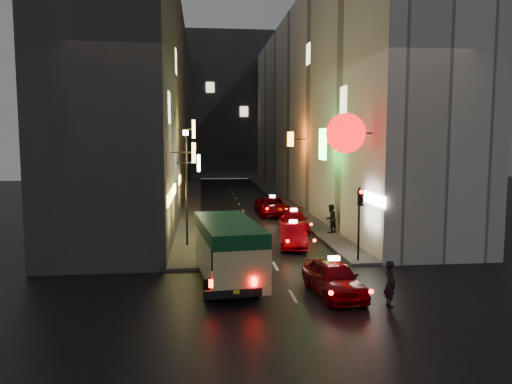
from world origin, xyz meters
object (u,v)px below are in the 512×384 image
object	(u,v)px
minibus	(228,245)
taxi_near	(334,275)
pedestrian_crossing	(390,281)
traffic_light	(360,208)
lamp_post	(186,180)

from	to	relation	value
minibus	taxi_near	xyz separation A→B (m)	(3.89, -1.91, -0.86)
taxi_near	pedestrian_crossing	xyz separation A→B (m)	(1.64, -1.48, 0.15)
traffic_light	lamp_post	size ratio (longest dim) A/B	0.56
minibus	pedestrian_crossing	distance (m)	6.53
lamp_post	pedestrian_crossing	bearing A→B (deg)	-54.76
taxi_near	traffic_light	bearing A→B (deg)	61.43
minibus	lamp_post	bearing A→B (deg)	104.76
taxi_near	traffic_light	size ratio (longest dim) A/B	1.45
minibus	taxi_near	world-z (taller)	minibus
lamp_post	minibus	bearing A→B (deg)	-75.24
minibus	traffic_light	xyz separation A→B (m)	(6.33, 2.57, 1.05)
taxi_near	lamp_post	xyz separation A→B (m)	(-5.76, 9.00, 2.94)
traffic_light	pedestrian_crossing	bearing A→B (deg)	-97.62
minibus	traffic_light	size ratio (longest dim) A/B	1.78
traffic_light	lamp_post	distance (m)	9.42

